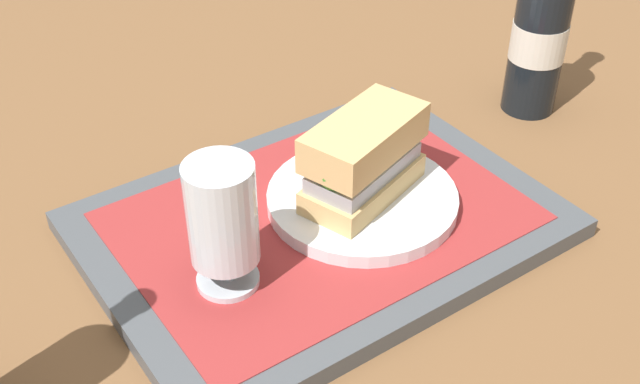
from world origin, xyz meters
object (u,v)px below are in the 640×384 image
Objects in this scene: beer_glass at (223,223)px; second_bottle at (540,30)px; plate at (362,199)px; sandwich at (362,159)px.

second_bottle is at bearing -169.92° from beer_glass.
sandwich reaches higher than plate.
sandwich is at bearing 18.27° from plate.
sandwich is at bearing 11.58° from second_bottle.
beer_glass reaches higher than sandwich.
plate is 1.52× the size of beer_glass.
second_bottle reaches higher than sandwich.
second_bottle is at bearing 173.31° from sandwich.
sandwich is at bearing -172.80° from beer_glass.
beer_glass reaches higher than plate.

